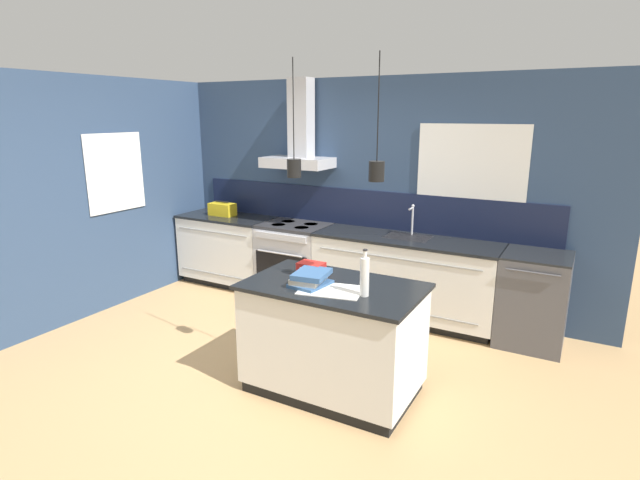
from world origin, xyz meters
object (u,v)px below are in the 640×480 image
at_px(oven_range, 295,261).
at_px(red_supply_box, 311,269).
at_px(book_stack, 310,278).
at_px(dishwasher, 533,299).
at_px(bottle_on_island, 365,276).
at_px(yellow_toolbox, 222,209).

bearing_deg(oven_range, red_supply_box, -54.21).
relative_size(oven_range, book_stack, 2.66).
bearing_deg(red_supply_box, book_stack, -61.72).
xyz_separation_m(oven_range, dishwasher, (2.71, 0.00, 0.00)).
bearing_deg(book_stack, bottle_on_island, -0.51).
bearing_deg(red_supply_box, oven_range, 125.79).
relative_size(bottle_on_island, yellow_toolbox, 1.03).
bearing_deg(bottle_on_island, book_stack, 179.49).
height_order(oven_range, red_supply_box, red_supply_box).
height_order(oven_range, dishwasher, same).
height_order(oven_range, book_stack, book_stack).
relative_size(dishwasher, bottle_on_island, 2.59).
bearing_deg(oven_range, yellow_toolbox, 179.77).
distance_m(oven_range, dishwasher, 2.71).
relative_size(dishwasher, red_supply_box, 4.37).
bearing_deg(red_supply_box, dishwasher, 46.02).
xyz_separation_m(dishwasher, book_stack, (-1.44, -1.81, 0.51)).
relative_size(book_stack, yellow_toolbox, 1.01).
xyz_separation_m(oven_range, book_stack, (1.26, -1.81, 0.51)).
bearing_deg(bottle_on_island, yellow_toolbox, 147.31).
xyz_separation_m(book_stack, red_supply_box, (-0.11, 0.20, 0.00)).
bearing_deg(dishwasher, yellow_toolbox, 180.00).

